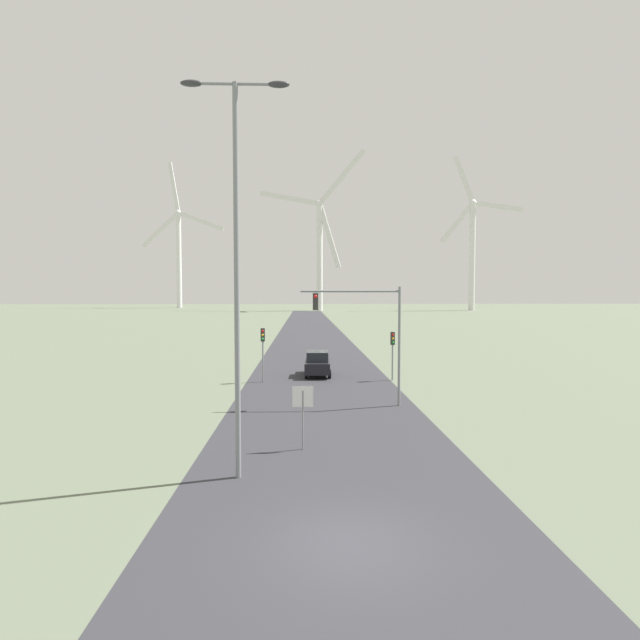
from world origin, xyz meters
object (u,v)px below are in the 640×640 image
Objects in this scene: car_approaching at (317,363)px; stop_sign_near at (303,405)px; traffic_light_mast_overhead at (366,320)px; wind_turbine_far_left at (179,247)px; traffic_light_post_near_left at (263,343)px; streetlamp at (236,240)px; traffic_light_post_near_right at (393,345)px; wind_turbine_center at (472,243)px; wind_turbine_left at (320,241)px.

stop_sign_near is at bearing -93.39° from car_approaching.
traffic_light_mast_overhead is 209.14m from wind_turbine_far_left.
stop_sign_near reaches higher than car_approaching.
traffic_light_post_near_left is at bearing -74.53° from wind_turbine_far_left.
wind_turbine_far_left is (-53.72, 209.69, 19.19)m from streetlamp.
wind_turbine_center is (56.63, 150.48, 22.49)m from traffic_light_post_near_right.
wind_turbine_far_left is at bearing 160.98° from wind_turbine_center.
traffic_light_mast_overhead is at bearing -50.97° from traffic_light_post_near_left.
stop_sign_near is 0.04× the size of wind_turbine_far_left.
stop_sign_near is 178.91m from wind_turbine_center.
car_approaching is (1.04, 17.54, -0.82)m from stop_sign_near.
wind_turbine_left is 57.02m from wind_turbine_center.
traffic_light_post_near_right is at bearing -22.42° from car_approaching.
wind_turbine_far_left reaches higher than car_approaching.
streetlamp is at bearing -98.78° from car_approaching.
traffic_light_post_near_left is at bearing -113.51° from wind_turbine_center.
wind_turbine_center is (64.99, 168.76, 17.23)m from streetlamp.
wind_turbine_left is at bearing -179.13° from wind_turbine_center.
wind_turbine_far_left reaches higher than wind_turbine_center.
streetlamp is at bearing -87.91° from traffic_light_post_near_left.
stop_sign_near is 0.73× the size of traffic_light_post_near_right.
streetlamp reaches higher than traffic_light_post_near_right.
traffic_light_mast_overhead is at bearing -77.11° from car_approaching.
stop_sign_near is 215.69m from wind_turbine_far_left.
traffic_light_post_near_right is 8.71m from traffic_light_mast_overhead.
wind_turbine_center is (61.83, 148.33, 24.08)m from car_approaching.
traffic_light_post_near_left is 9.02m from traffic_light_post_near_right.
streetlamp reaches higher than stop_sign_near.
traffic_light_mast_overhead reaches higher than traffic_light_post_near_right.
wind_turbine_left is (8.63, 150.00, 22.72)m from traffic_light_post_near_left.
traffic_light_post_near_right is 162.35m from wind_turbine_center.
wind_turbine_left reaches higher than traffic_light_mast_overhead.
traffic_light_mast_overhead is 170.45m from wind_turbine_center.
streetlamp is at bearing -111.06° from wind_turbine_center.
streetlamp is at bearing -117.83° from traffic_light_mast_overhead.
wind_turbine_center is (118.71, -40.93, -1.96)m from wind_turbine_far_left.
traffic_light_post_near_left is 4.92m from car_approaching.
car_approaching is (3.81, 2.54, -1.81)m from traffic_light_post_near_left.
traffic_light_post_near_left is 0.06× the size of wind_turbine_center.
wind_turbine_center is (62.87, 165.87, 23.26)m from stop_sign_near.
traffic_light_post_near_right is 0.06× the size of wind_turbine_center.
traffic_light_mast_overhead is (3.35, 7.46, 2.90)m from stop_sign_near.
stop_sign_near is at bearing -110.76° from wind_turbine_center.
wind_turbine_center is at bearing -19.02° from wind_turbine_far_left.
streetlamp is 20.78m from traffic_light_post_near_right.
car_approaching is 199.33m from wind_turbine_far_left.
traffic_light_mast_overhead reaches higher than car_approaching.
wind_turbine_left is (2.51, 157.55, 20.81)m from traffic_light_mast_overhead.
car_approaching is 0.07× the size of wind_turbine_center.
stop_sign_near is at bearing -112.07° from traffic_light_post_near_right.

